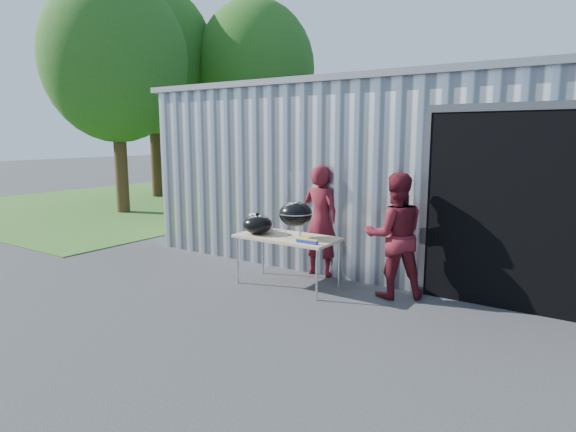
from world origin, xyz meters
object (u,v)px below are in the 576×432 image
Objects in this scene: person_cook at (321,221)px; person_bystander at (395,236)px; kettle_grill at (296,209)px; folding_table at (287,239)px.

person_bystander is at bearing 168.60° from person_cook.
person_cook reaches higher than person_bystander.
person_cook reaches higher than kettle_grill.
kettle_grill is 1.43m from person_bystander.
kettle_grill is 0.84m from person_cook.
person_cook is at bearing -48.29° from person_bystander.
folding_table is at bearing -18.34° from person_bystander.
person_cook is at bearing 81.25° from folding_table.
folding_table is 0.79m from person_cook.
person_bystander reaches higher than folding_table.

